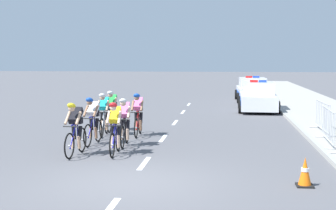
# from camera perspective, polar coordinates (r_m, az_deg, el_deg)

# --- Properties ---
(ground_plane) EXTENTS (160.00, 160.00, 0.00)m
(ground_plane) POSITION_cam_1_polar(r_m,az_deg,el_deg) (11.04, -4.47, -8.99)
(ground_plane) COLOR #56565B
(sidewalk_slab) EXTENTS (4.07, 60.00, 0.12)m
(sidewalk_slab) POSITION_cam_1_polar(r_m,az_deg,el_deg) (25.10, 17.64, -0.84)
(sidewalk_slab) COLOR #A3A099
(sidewalk_slab) RESTS_ON ground
(kerb_edge) EXTENTS (0.16, 60.00, 0.13)m
(kerb_edge) POSITION_cam_1_polar(r_m,az_deg,el_deg) (24.79, 13.19, -0.79)
(kerb_edge) COLOR #9E9E99
(kerb_edge) RESTS_ON ground
(lane_markings_centre) EXTENTS (0.14, 21.60, 0.01)m
(lane_markings_centre) POSITION_cam_1_polar(r_m,az_deg,el_deg) (18.76, 0.21, -2.87)
(lane_markings_centre) COLOR white
(lane_markings_centre) RESTS_ON ground
(cyclist_lead) EXTENTS (0.43, 1.72, 1.56)m
(cyclist_lead) POSITION_cam_1_polar(r_m,az_deg,el_deg) (13.99, -10.78, -2.66)
(cyclist_lead) COLOR black
(cyclist_lead) RESTS_ON ground
(cyclist_second) EXTENTS (0.43, 1.72, 1.56)m
(cyclist_second) POSITION_cam_1_polar(r_m,az_deg,el_deg) (13.96, -6.21, -2.62)
(cyclist_second) COLOR black
(cyclist_second) RESTS_ON ground
(cyclist_third) EXTENTS (0.44, 1.72, 1.56)m
(cyclist_third) POSITION_cam_1_polar(r_m,az_deg,el_deg) (15.66, -8.79, -1.75)
(cyclist_third) COLOR black
(cyclist_third) RESTS_ON ground
(cyclist_fourth) EXTENTS (0.43, 1.72, 1.56)m
(cyclist_fourth) POSITION_cam_1_polar(r_m,az_deg,el_deg) (15.23, -5.10, -1.91)
(cyclist_fourth) COLOR black
(cyclist_fourth) RESTS_ON ground
(cyclist_fifth) EXTENTS (0.44, 1.72, 1.56)m
(cyclist_fifth) POSITION_cam_1_polar(r_m,az_deg,el_deg) (17.35, -7.51, -1.01)
(cyclist_fifth) COLOR black
(cyclist_fifth) RESTS_ON ground
(cyclist_sixth) EXTENTS (0.42, 1.72, 1.56)m
(cyclist_sixth) POSITION_cam_1_polar(r_m,az_deg,el_deg) (17.17, -3.53, -1.04)
(cyclist_sixth) COLOR black
(cyclist_sixth) RESTS_ON ground
(cyclist_seventh) EXTENTS (0.42, 1.72, 1.56)m
(cyclist_seventh) POSITION_cam_1_polar(r_m,az_deg,el_deg) (18.50, -6.55, -0.58)
(cyclist_seventh) COLOR black
(cyclist_seventh) RESTS_ON ground
(police_car_nearest) EXTENTS (2.07, 4.43, 1.59)m
(police_car_nearest) POSITION_cam_1_polar(r_m,az_deg,el_deg) (25.63, 10.46, 0.86)
(police_car_nearest) COLOR silver
(police_car_nearest) RESTS_ON ground
(police_car_second) EXTENTS (2.09, 4.44, 1.59)m
(police_car_second) POSITION_cam_1_polar(r_m,az_deg,el_deg) (30.95, 9.81, 1.68)
(police_car_second) COLOR silver
(police_car_second) RESTS_ON ground
(crowd_barrier_middle) EXTENTS (0.62, 2.32, 1.07)m
(crowd_barrier_middle) POSITION_cam_1_polar(r_m,az_deg,el_deg) (15.89, 18.19, -2.37)
(crowd_barrier_middle) COLOR #B7BABF
(crowd_barrier_middle) RESTS_ON sidewalk_slab
(crowd_barrier_rear) EXTENTS (0.52, 2.32, 1.07)m
(crowd_barrier_rear) POSITION_cam_1_polar(r_m,az_deg,el_deg) (18.16, 17.61, -1.38)
(crowd_barrier_rear) COLOR #B7BABF
(crowd_barrier_rear) RESTS_ON sidewalk_slab
(traffic_cone_near) EXTENTS (0.36, 0.36, 0.64)m
(traffic_cone_near) POSITION_cam_1_polar(r_m,az_deg,el_deg) (11.00, 15.71, -7.57)
(traffic_cone_near) COLOR black
(traffic_cone_near) RESTS_ON ground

